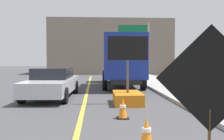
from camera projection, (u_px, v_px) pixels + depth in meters
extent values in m
cube|color=yellow|center=(81.00, 116.00, 8.21)|extent=(0.14, 36.00, 0.01)
cube|color=orange|center=(210.00, 78.00, 3.98)|extent=(1.53, 0.34, 1.56)
cube|color=black|center=(211.00, 78.00, 3.96)|extent=(1.60, 0.34, 1.63)
cube|color=black|center=(210.00, 78.00, 4.00)|extent=(0.28, 0.06, 0.52)
cube|color=orange|center=(128.00, 98.00, 10.55)|extent=(1.12, 1.81, 0.45)
cylinder|color=#4C4C4C|center=(128.00, 76.00, 10.51)|extent=(0.10, 0.10, 1.30)
cube|color=black|center=(128.00, 48.00, 10.46)|extent=(1.60, 0.10, 0.95)
sphere|color=yellow|center=(141.00, 48.00, 10.54)|extent=(0.09, 0.09, 0.09)
sphere|color=yellow|center=(134.00, 48.00, 10.52)|extent=(0.09, 0.09, 0.09)
sphere|color=yellow|center=(126.00, 48.00, 10.51)|extent=(0.09, 0.09, 0.09)
sphere|color=yellow|center=(119.00, 48.00, 10.49)|extent=(0.09, 0.09, 0.09)
sphere|color=yellow|center=(115.00, 44.00, 10.47)|extent=(0.09, 0.09, 0.09)
sphere|color=yellow|center=(115.00, 53.00, 10.49)|extent=(0.09, 0.09, 0.09)
cube|color=black|center=(121.00, 77.00, 17.41)|extent=(1.86, 8.02, 0.25)
cube|color=silver|center=(119.00, 61.00, 20.22)|extent=(2.37, 2.30, 1.90)
cube|color=navy|center=(123.00, 56.00, 16.12)|extent=(2.47, 5.49, 2.47)
cylinder|color=black|center=(105.00, 76.00, 20.08)|extent=(0.31, 0.91, 0.90)
cylinder|color=black|center=(133.00, 76.00, 20.15)|extent=(0.31, 0.91, 0.90)
cylinder|color=black|center=(105.00, 82.00, 14.99)|extent=(0.31, 0.91, 0.90)
cylinder|color=black|center=(143.00, 82.00, 15.06)|extent=(0.31, 0.91, 0.90)
cube|color=silver|center=(52.00, 85.00, 12.09)|extent=(2.09, 4.91, 0.60)
cube|color=black|center=(53.00, 73.00, 12.31)|extent=(1.71, 2.25, 0.50)
cylinder|color=black|center=(65.00, 96.00, 10.52)|extent=(0.26, 0.67, 0.66)
cylinder|color=black|center=(22.00, 96.00, 10.52)|extent=(0.26, 0.67, 0.66)
cylinder|color=black|center=(75.00, 87.00, 13.69)|extent=(0.26, 0.67, 0.66)
cylinder|color=black|center=(42.00, 87.00, 13.69)|extent=(0.26, 0.67, 0.66)
cylinder|color=gray|center=(148.00, 51.00, 23.60)|extent=(0.18, 0.18, 5.00)
cube|color=#0F6033|center=(133.00, 32.00, 23.50)|extent=(2.60, 0.17, 1.30)
cube|color=white|center=(133.00, 32.00, 23.53)|extent=(1.82, 0.09, 0.18)
cube|color=gray|center=(110.00, 48.00, 33.54)|extent=(14.31, 8.68, 6.36)
cone|color=orange|center=(146.00, 131.00, 5.34)|extent=(0.28, 0.28, 0.61)
cylinder|color=white|center=(146.00, 130.00, 5.34)|extent=(0.19, 0.19, 0.08)
cube|color=black|center=(123.00, 118.00, 7.96)|extent=(0.36, 0.36, 0.03)
cone|color=orange|center=(123.00, 107.00, 7.94)|extent=(0.28, 0.28, 0.61)
cylinder|color=white|center=(123.00, 106.00, 7.94)|extent=(0.19, 0.19, 0.08)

